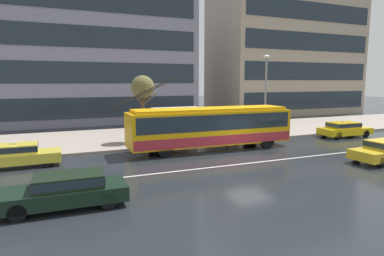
# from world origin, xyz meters

# --- Properties ---
(ground_plane) EXTENTS (160.00, 160.00, 0.00)m
(ground_plane) POSITION_xyz_m (0.00, 0.00, 0.00)
(ground_plane) COLOR #20252A
(sidewalk_slab) EXTENTS (80.00, 10.00, 0.14)m
(sidewalk_slab) POSITION_xyz_m (0.00, 9.81, 0.07)
(sidewalk_slab) COLOR gray
(sidewalk_slab) RESTS_ON ground_plane
(lane_centre_line) EXTENTS (72.00, 0.14, 0.01)m
(lane_centre_line) POSITION_xyz_m (0.00, -1.20, 0.00)
(lane_centre_line) COLOR silver
(lane_centre_line) RESTS_ON ground_plane
(trolleybus) EXTENTS (12.71, 2.69, 5.07)m
(trolleybus) POSITION_xyz_m (-1.11, 3.21, 1.58)
(trolleybus) COLOR #E8A50D
(trolleybus) RESTS_ON ground_plane
(taxi_queued_behind_bus) EXTENTS (4.36, 1.73, 1.39)m
(taxi_queued_behind_bus) POSITION_xyz_m (-13.02, 3.07, 0.70)
(taxi_queued_behind_bus) COLOR yellow
(taxi_queued_behind_bus) RESTS_ON ground_plane
(taxi_ahead_of_bus) EXTENTS (4.50, 2.09, 1.39)m
(taxi_ahead_of_bus) POSITION_xyz_m (11.49, 3.35, 0.70)
(taxi_ahead_of_bus) COLOR yellow
(taxi_ahead_of_bus) RESTS_ON ground_plane
(private_car_oncoming) EXTENTS (4.55, 1.88, 1.26)m
(private_car_oncoming) POSITION_xyz_m (-10.71, -4.20, 0.70)
(private_car_oncoming) COLOR black
(private_car_oncoming) RESTS_ON ground_plane
(bus_shelter) EXTENTS (3.78, 1.69, 2.54)m
(bus_shelter) POSITION_xyz_m (-2.35, 6.78, 2.04)
(bus_shelter) COLOR gray
(bus_shelter) RESTS_ON sidewalk_slab
(pedestrian_at_shelter) EXTENTS (1.26, 1.26, 1.96)m
(pedestrian_at_shelter) POSITION_xyz_m (1.40, 5.59, 1.72)
(pedestrian_at_shelter) COLOR #5A534A
(pedestrian_at_shelter) RESTS_ON sidewalk_slab
(pedestrian_approaching_curb) EXTENTS (0.44, 0.44, 1.63)m
(pedestrian_approaching_curb) POSITION_xyz_m (-2.48, 7.06, 1.10)
(pedestrian_approaching_curb) COLOR #47553D
(pedestrian_approaching_curb) RESTS_ON sidewalk_slab
(pedestrian_walking_past) EXTENTS (1.14, 1.14, 1.98)m
(pedestrian_walking_past) POSITION_xyz_m (-3.51, 7.83, 1.76)
(pedestrian_walking_past) COLOR #4D5246
(pedestrian_walking_past) RESTS_ON sidewalk_slab
(pedestrian_waiting_by_pole) EXTENTS (0.46, 0.46, 1.66)m
(pedestrian_waiting_by_pole) POSITION_xyz_m (-1.44, 7.21, 1.13)
(pedestrian_waiting_by_pole) COLOR #494946
(pedestrian_waiting_by_pole) RESTS_ON sidewalk_slab
(street_lamp) EXTENTS (0.60, 0.32, 6.67)m
(street_lamp) POSITION_xyz_m (5.26, 5.95, 4.08)
(street_lamp) COLOR gray
(street_lamp) RESTS_ON sidewalk_slab
(street_tree_bare) EXTENTS (1.81, 1.92, 4.98)m
(street_tree_bare) POSITION_xyz_m (-4.81, 7.39, 4.12)
(street_tree_bare) COLOR brown
(street_tree_bare) RESTS_ON sidewalk_slab
(office_tower_corner_left) EXTENTS (23.00, 11.91, 21.92)m
(office_tower_corner_left) POSITION_xyz_m (-6.75, 23.99, 10.97)
(office_tower_corner_left) COLOR gray
(office_tower_corner_left) RESTS_ON ground_plane
(office_tower_corner_right) EXTENTS (21.58, 10.69, 19.81)m
(office_tower_corner_right) POSITION_xyz_m (20.55, 23.01, 9.92)
(office_tower_corner_right) COLOR tan
(office_tower_corner_right) RESTS_ON ground_plane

